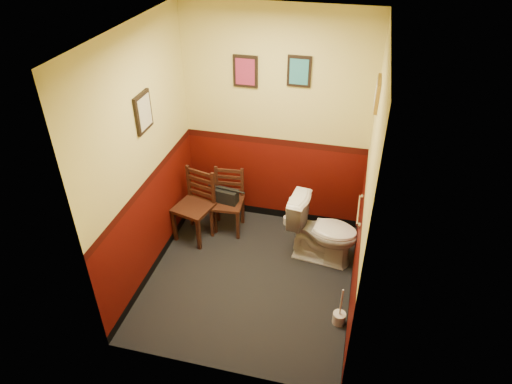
% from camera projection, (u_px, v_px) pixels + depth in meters
% --- Properties ---
extents(floor, '(2.20, 2.40, 0.00)m').
position_uv_depth(floor, '(251.00, 278.00, 5.12)').
color(floor, black).
rests_on(floor, ground).
extents(ceiling, '(2.20, 2.40, 0.00)m').
position_uv_depth(ceiling, '(248.00, 31.00, 3.62)').
color(ceiling, silver).
rests_on(ceiling, ground).
extents(wall_back, '(2.20, 0.00, 2.70)m').
position_uv_depth(wall_back, '(275.00, 123.00, 5.34)').
color(wall_back, '#4C0B06').
rests_on(wall_back, ground).
extents(wall_front, '(2.20, 0.00, 2.70)m').
position_uv_depth(wall_front, '(210.00, 258.00, 3.40)').
color(wall_front, '#4C0B06').
rests_on(wall_front, ground).
extents(wall_left, '(0.00, 2.40, 2.70)m').
position_uv_depth(wall_left, '(144.00, 162.00, 4.59)').
color(wall_left, '#4C0B06').
rests_on(wall_left, ground).
extents(wall_right, '(0.00, 2.40, 2.70)m').
position_uv_depth(wall_right, '(367.00, 191.00, 4.15)').
color(wall_right, '#4C0B06').
rests_on(wall_right, ground).
extents(grab_bar, '(0.05, 0.56, 0.06)m').
position_uv_depth(grab_bar, '(359.00, 210.00, 4.58)').
color(grab_bar, silver).
rests_on(grab_bar, wall_right).
extents(framed_print_back_a, '(0.28, 0.04, 0.36)m').
position_uv_depth(framed_print_back_a, '(245.00, 71.00, 5.05)').
color(framed_print_back_a, black).
rests_on(framed_print_back_a, wall_back).
extents(framed_print_back_b, '(0.26, 0.04, 0.34)m').
position_uv_depth(framed_print_back_b, '(299.00, 71.00, 4.91)').
color(framed_print_back_b, black).
rests_on(framed_print_back_b, wall_back).
extents(framed_print_left, '(0.04, 0.30, 0.38)m').
position_uv_depth(framed_print_left, '(143.00, 112.00, 4.38)').
color(framed_print_left, black).
rests_on(framed_print_left, wall_left).
extents(framed_print_right, '(0.04, 0.34, 0.28)m').
position_uv_depth(framed_print_right, '(377.00, 94.00, 4.25)').
color(framed_print_right, olive).
rests_on(framed_print_right, wall_right).
extents(toilet, '(0.85, 0.55, 0.79)m').
position_uv_depth(toilet, '(323.00, 231.00, 5.19)').
color(toilet, white).
rests_on(toilet, floor).
extents(toilet_brush, '(0.13, 0.13, 0.46)m').
position_uv_depth(toilet_brush, '(339.00, 317.00, 4.56)').
color(toilet_brush, silver).
rests_on(toilet_brush, floor).
extents(chair_left, '(0.50, 0.50, 0.88)m').
position_uv_depth(chair_left, '(195.00, 206.00, 5.52)').
color(chair_left, '#452014').
rests_on(chair_left, floor).
extents(chair_right, '(0.41, 0.41, 0.82)m').
position_uv_depth(chair_right, '(228.00, 201.00, 5.65)').
color(chair_right, '#452014').
rests_on(chair_right, floor).
extents(handbag, '(0.29, 0.17, 0.20)m').
position_uv_depth(handbag, '(227.00, 196.00, 5.57)').
color(handbag, black).
rests_on(handbag, chair_right).
extents(tp_stack, '(0.23, 0.14, 0.40)m').
position_uv_depth(tp_stack, '(292.00, 214.00, 5.83)').
color(tp_stack, silver).
rests_on(tp_stack, floor).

